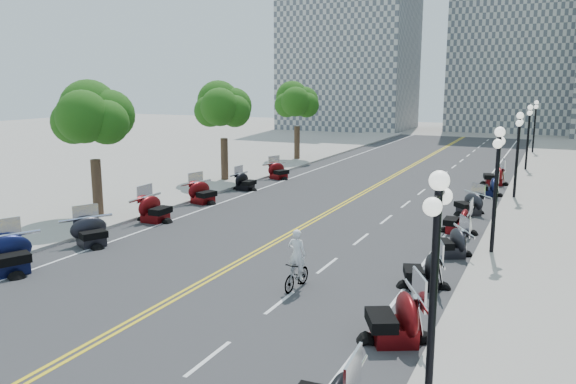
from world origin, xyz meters
The scene contains 49 objects.
ground centered at (0.00, 0.00, 0.00)m, with size 160.00×160.00×0.00m, color gray.
road centered at (0.00, 10.00, 0.00)m, with size 16.00×90.00×0.01m, color #333335.
centerline_yellow_a centered at (-0.12, 10.00, 0.01)m, with size 0.12×90.00×0.00m, color yellow.
centerline_yellow_b centered at (0.12, 10.00, 0.01)m, with size 0.12×90.00×0.00m, color yellow.
edge_line_north centered at (6.40, 10.00, 0.01)m, with size 0.12×90.00×0.00m, color white.
edge_line_south centered at (-6.40, 10.00, 0.01)m, with size 0.12×90.00×0.00m, color white.
lane_dash_4 centered at (3.20, -8.00, 0.01)m, with size 0.12×2.00×0.00m, color white.
lane_dash_5 centered at (3.20, -4.00, 0.01)m, with size 0.12×2.00×0.00m, color white.
lane_dash_6 centered at (3.20, 0.00, 0.01)m, with size 0.12×2.00×0.00m, color white.
lane_dash_7 centered at (3.20, 4.00, 0.01)m, with size 0.12×2.00×0.00m, color white.
lane_dash_8 centered at (3.20, 8.00, 0.01)m, with size 0.12×2.00×0.00m, color white.
lane_dash_9 centered at (3.20, 12.00, 0.01)m, with size 0.12×2.00×0.00m, color white.
lane_dash_10 centered at (3.20, 16.00, 0.01)m, with size 0.12×2.00×0.00m, color white.
lane_dash_11 centered at (3.20, 20.00, 0.01)m, with size 0.12×2.00×0.00m, color white.
lane_dash_12 centered at (3.20, 24.00, 0.01)m, with size 0.12×2.00×0.00m, color white.
lane_dash_13 centered at (3.20, 28.00, 0.01)m, with size 0.12×2.00×0.00m, color white.
lane_dash_14 centered at (3.20, 32.00, 0.01)m, with size 0.12×2.00×0.00m, color white.
lane_dash_15 centered at (3.20, 36.00, 0.01)m, with size 0.12×2.00×0.00m, color white.
lane_dash_16 centered at (3.20, 40.00, 0.01)m, with size 0.12×2.00×0.00m, color white.
lane_dash_17 centered at (3.20, 44.00, 0.01)m, with size 0.12×2.00×0.00m, color white.
lane_dash_18 centered at (3.20, 48.00, 0.01)m, with size 0.12×2.00×0.00m, color white.
lane_dash_19 centered at (3.20, 52.00, 0.01)m, with size 0.12×2.00×0.00m, color white.
sidewalk_north centered at (10.50, 10.00, 0.07)m, with size 5.00×90.00×0.15m, color #9E9991.
sidewalk_south centered at (-10.50, 10.00, 0.07)m, with size 5.00×90.00×0.15m, color #9E9991.
distant_block_a centered at (-18.00, 62.00, 13.00)m, with size 18.00×14.00×26.00m, color gray.
distant_block_b centered at (4.00, 68.00, 15.00)m, with size 16.00×12.00×30.00m, color gray.
street_lamp_1 centered at (8.60, -8.00, 2.60)m, with size 0.50×1.20×4.90m, color black, non-canonical shape.
street_lamp_2 centered at (8.60, 4.00, 2.60)m, with size 0.50×1.20×4.90m, color black, non-canonical shape.
street_lamp_3 centered at (8.60, 16.00, 2.60)m, with size 0.50×1.20×4.90m, color black, non-canonical shape.
street_lamp_4 centered at (8.60, 28.00, 2.60)m, with size 0.50×1.20×4.90m, color black, non-canonical shape.
street_lamp_5 centered at (8.60, 40.00, 2.60)m, with size 0.50×1.20×4.90m, color black, non-canonical shape.
tree_2 centered at (-10.00, 2.00, 4.75)m, with size 4.80×4.80×9.20m, color #235619, non-canonical shape.
tree_3 centered at (-10.00, 14.00, 4.75)m, with size 4.80×4.80×9.20m, color #235619, non-canonical shape.
tree_4 centered at (-10.00, 26.00, 4.75)m, with size 4.80×4.80×9.20m, color #235619, non-canonical shape.
motorcycle_n_4 centered at (7.10, -5.09, 0.76)m, with size 2.18×2.18×1.53m, color #590A0C, non-canonical shape.
motorcycle_n_5 centered at (6.91, -0.77, 0.67)m, with size 1.90×1.90×1.33m, color black, non-canonical shape.
motorcycle_n_6 centered at (7.15, 3.18, 0.64)m, with size 1.84×1.84×1.29m, color black, non-canonical shape.
motorcycle_n_7 centered at (6.83, 6.90, 0.65)m, with size 1.87×1.87×1.31m, color #590A0C, non-canonical shape.
motorcycle_n_8 centered at (6.75, 10.90, 0.65)m, with size 1.85×1.85×1.29m, color black, non-canonical shape.
motorcycle_n_9 centered at (7.09, 16.53, 0.64)m, with size 1.83×1.83×1.28m, color black, non-canonical shape.
motorcycle_n_10 centered at (7.01, 20.61, 0.71)m, with size 2.02×2.02×1.42m, color #590A0C, non-canonical shape.
motorcycle_s_4 centered at (-6.78, -5.70, 0.77)m, with size 2.20×2.20×1.54m, color black, non-canonical shape.
motorcycle_s_5 centered at (-6.71, -1.83, 0.68)m, with size 1.94×1.94×1.36m, color black, non-canonical shape.
motorcycle_s_6 centered at (-6.98, 2.69, 0.73)m, with size 2.08×2.08×1.46m, color #590A0C, non-canonical shape.
motorcycle_s_7 centered at (-7.30, 7.31, 0.70)m, with size 2.00×2.00×1.40m, color #590A0C, non-canonical shape.
motorcycle_s_8 centered at (-7.11, 11.82, 0.62)m, with size 1.78×1.78×1.25m, color black, non-canonical shape.
motorcycle_s_9 centered at (-7.08, 16.54, 0.65)m, with size 1.86×1.86×1.30m, color #590A0C, non-canonical shape.
bicycle centered at (3.18, -2.69, 0.49)m, with size 0.46×1.63×0.98m, color #A51414.
cyclist_rider centered at (3.18, -2.69, 1.83)m, with size 0.62×0.41×1.71m, color silver.
Camera 1 is at (10.54, -18.76, 6.74)m, focal length 35.00 mm.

